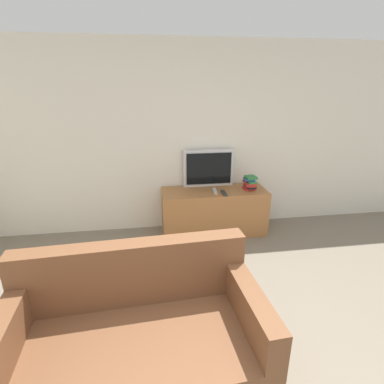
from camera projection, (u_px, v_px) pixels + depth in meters
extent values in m
cube|color=silver|center=(187.00, 140.00, 4.18)|extent=(9.00, 0.06, 2.60)
cube|color=#9E6638|center=(214.00, 211.00, 4.27)|extent=(1.45, 0.54, 0.64)
cube|color=silver|center=(208.00, 168.00, 4.28)|extent=(0.72, 0.08, 0.53)
cube|color=black|center=(209.00, 169.00, 4.23)|extent=(0.64, 0.01, 0.45)
cube|color=brown|center=(139.00, 362.00, 2.07)|extent=(1.76, 1.00, 0.45)
cube|color=brown|center=(133.00, 272.00, 2.25)|extent=(1.71, 0.26, 0.50)
cube|color=brown|center=(11.00, 367.00, 1.87)|extent=(0.19, 0.91, 0.72)
cube|color=brown|center=(247.00, 328.00, 2.17)|extent=(0.19, 0.91, 0.72)
cube|color=#B72D28|center=(249.00, 188.00, 4.20)|extent=(0.15, 0.18, 0.03)
cube|color=black|center=(250.00, 186.00, 4.19)|extent=(0.12, 0.22, 0.03)
cube|color=#B72D28|center=(250.00, 184.00, 4.16)|extent=(0.15, 0.20, 0.03)
cube|color=#B72D28|center=(249.00, 183.00, 4.16)|extent=(0.13, 0.22, 0.02)
cube|color=#2D753D|center=(250.00, 181.00, 4.15)|extent=(0.13, 0.23, 0.02)
cube|color=#23478E|center=(249.00, 179.00, 4.15)|extent=(0.15, 0.16, 0.02)
cube|color=#2D753D|center=(251.00, 177.00, 4.14)|extent=(0.16, 0.16, 0.03)
cube|color=#B7B7B7|center=(215.00, 191.00, 4.11)|extent=(0.06, 0.20, 0.02)
cube|color=#2D2D2D|center=(224.00, 193.00, 4.02)|extent=(0.05, 0.20, 0.02)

